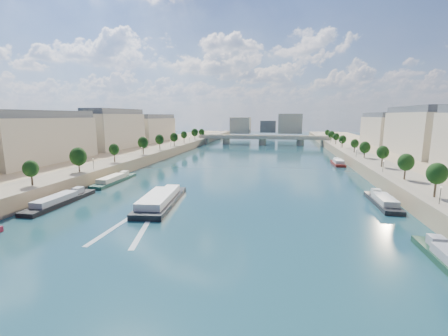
% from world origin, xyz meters
% --- Properties ---
extents(ground, '(700.00, 700.00, 0.00)m').
position_xyz_m(ground, '(0.00, 100.00, 0.00)').
color(ground, '#0B2533').
rests_on(ground, ground).
extents(quay_left, '(44.00, 520.00, 5.00)m').
position_xyz_m(quay_left, '(-72.00, 100.00, 2.50)').
color(quay_left, '#9E8460').
rests_on(quay_left, ground).
extents(quay_right, '(44.00, 520.00, 5.00)m').
position_xyz_m(quay_right, '(72.00, 100.00, 2.50)').
color(quay_right, '#9E8460').
rests_on(quay_right, ground).
extents(pave_left, '(14.00, 520.00, 0.10)m').
position_xyz_m(pave_left, '(-57.00, 100.00, 5.05)').
color(pave_left, gray).
rests_on(pave_left, quay_left).
extents(pave_right, '(14.00, 520.00, 0.10)m').
position_xyz_m(pave_right, '(57.00, 100.00, 5.05)').
color(pave_right, gray).
rests_on(pave_right, quay_right).
extents(trees_left, '(4.80, 268.80, 8.26)m').
position_xyz_m(trees_left, '(-55.00, 102.00, 10.48)').
color(trees_left, '#382B1E').
rests_on(trees_left, ground).
extents(trees_right, '(4.80, 268.80, 8.26)m').
position_xyz_m(trees_right, '(55.00, 110.00, 10.48)').
color(trees_right, '#382B1E').
rests_on(trees_right, ground).
extents(lamps_left, '(0.36, 200.36, 4.28)m').
position_xyz_m(lamps_left, '(-52.50, 90.00, 7.78)').
color(lamps_left, black).
rests_on(lamps_left, ground).
extents(lamps_right, '(0.36, 200.36, 4.28)m').
position_xyz_m(lamps_right, '(52.50, 105.00, 7.78)').
color(lamps_right, black).
rests_on(lamps_right, ground).
extents(buildings_left, '(16.00, 226.00, 23.20)m').
position_xyz_m(buildings_left, '(-85.00, 112.00, 16.45)').
color(buildings_left, '#BBA890').
rests_on(buildings_left, ground).
extents(buildings_right, '(16.00, 226.00, 23.20)m').
position_xyz_m(buildings_right, '(85.00, 112.00, 16.45)').
color(buildings_right, '#BBA890').
rests_on(buildings_right, ground).
extents(skyline, '(79.00, 42.00, 22.00)m').
position_xyz_m(skyline, '(3.19, 319.52, 14.66)').
color(skyline, '#BBA890').
rests_on(skyline, ground).
extents(bridge, '(112.00, 12.00, 8.15)m').
position_xyz_m(bridge, '(0.00, 232.58, 5.08)').
color(bridge, '#C1B79E').
rests_on(bridge, ground).
extents(tour_barge, '(11.61, 30.05, 3.98)m').
position_xyz_m(tour_barge, '(-16.93, 48.54, 1.13)').
color(tour_barge, black).
rests_on(tour_barge, ground).
extents(wake, '(10.73, 26.01, 0.04)m').
position_xyz_m(wake, '(-16.93, 31.98, 0.02)').
color(wake, silver).
rests_on(wake, ground).
extents(moored_barges_left, '(5.00, 118.46, 3.60)m').
position_xyz_m(moored_barges_left, '(-45.50, 26.34, 0.84)').
color(moored_barges_left, '#191C38').
rests_on(moored_barges_left, ground).
extents(moored_barges_right, '(5.00, 165.00, 3.60)m').
position_xyz_m(moored_barges_right, '(45.50, 46.32, 0.84)').
color(moored_barges_right, black).
rests_on(moored_barges_right, ground).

